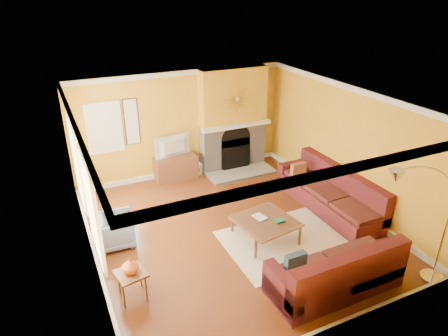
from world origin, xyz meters
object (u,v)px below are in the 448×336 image
coffee_table (265,229)px  arc_lamp (419,231)px  sectional_sofa (303,214)px  side_table (132,285)px  media_console (176,168)px  armchair (116,230)px

coffee_table → arc_lamp: bearing=-59.0°
sectional_sofa → arc_lamp: size_ratio=1.71×
side_table → media_console: bearing=62.0°
sectional_sofa → coffee_table: sectional_sofa is taller
armchair → side_table: bearing=-177.7°
coffee_table → side_table: side_table is taller
armchair → side_table: size_ratio=1.41×
coffee_table → armchair: armchair is taller
armchair → arc_lamp: bearing=-124.8°
sectional_sofa → side_table: 3.53m
armchair → side_table: 1.56m
coffee_table → armchair: 2.88m
media_console → arc_lamp: bearing=-69.6°
arc_lamp → side_table: bearing=156.9°
sectional_sofa → armchair: size_ratio=5.81×
arc_lamp → sectional_sofa: bearing=105.8°
armchair → side_table: (-0.06, -1.56, -0.07)m
arc_lamp → coffee_table: bearing=121.0°
media_console → side_table: (-2.03, -3.82, -0.05)m
media_console → arc_lamp: size_ratio=0.46×
armchair → side_table: armchair is taller
sectional_sofa → side_table: bearing=-174.4°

